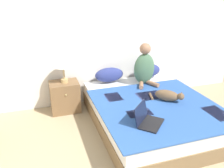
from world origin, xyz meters
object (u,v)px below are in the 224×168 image
Objects in this scene: bed at (151,113)px; pillow_far at (147,71)px; person_sitting at (144,67)px; cat_tabby at (168,95)px; table_lamp at (63,61)px; pillow_near at (109,75)px; nightstand at (65,97)px; laptop_open at (148,120)px.

pillow_far is (0.37, 0.92, 0.34)m from bed.
pillow_far is 0.38m from person_sitting.
cat_tabby is at bearing -86.28° from person_sitting.
person_sitting reaches higher than table_lamp.
cat_tabby is at bearing -98.30° from pillow_far.
pillow_near reaches higher than cat_tabby.
pillow_far is at bearing 54.95° from person_sitting.
nightstand is (-1.17, 0.88, 0.05)m from bed.
bed is 4.70× the size of laptop_open.
person_sitting is at bearing 21.71° from laptop_open.
person_sitting reaches higher than laptop_open.
pillow_near is 1.50m from laptop_open.
table_lamp reaches higher than pillow_far.
person_sitting reaches higher than nightstand.
pillow_far is 1.02m from cat_tabby.
bed is at bearing -68.18° from pillow_near.
table_lamp reaches higher than laptop_open.
table_lamp is at bearing 169.90° from person_sitting.
laptop_open is at bearing -60.65° from nightstand.
laptop_open is (0.02, -1.50, -0.07)m from pillow_near.
bed is 0.84m from person_sitting.
table_lamp reaches higher than cat_tabby.
table_lamp reaches higher than bed.
pillow_far is at bearing 1.57° from table_lamp.
nightstand is 0.63m from table_lamp.
pillow_near is 1.07× the size of table_lamp.
cat_tabby is 0.75m from laptop_open.
person_sitting is (-0.20, -0.28, 0.17)m from pillow_far.
nightstand is at bearing -176.95° from pillow_near.
person_sitting is 1.44m from nightstand.
bed is 1.05m from pillow_far.
nightstand is (-0.80, -0.04, -0.29)m from pillow_near.
person_sitting is 0.77m from cat_tabby.
pillow_near is at bearing 45.50° from laptop_open.
bed is 4.65× the size of cat_tabby.
pillow_near is at bearing 3.04° from table_lamp.
pillow_near is at bearing 152.72° from person_sitting.
person_sitting is (0.54, -0.28, 0.17)m from pillow_near.
cat_tabby is 0.95× the size of table_lamp.
table_lamp is (0.01, 0.00, 0.63)m from nightstand.
nightstand reaches higher than bed.
person_sitting is 1.47× the size of table_lamp.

